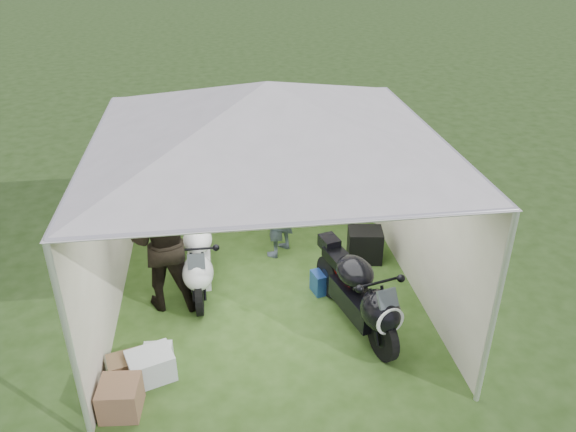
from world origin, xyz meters
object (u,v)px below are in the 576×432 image
(crate_1, at_px, (120,398))
(crate_2, at_px, (158,356))
(canopy_tent, at_px, (267,118))
(person_dark_jacket, at_px, (163,240))
(person_blue_jacket, at_px, (278,203))
(crate_3, at_px, (127,367))
(motorcycle_white, at_px, (199,258))
(paddock_stand, at_px, (327,281))
(crate_0, at_px, (151,366))
(equipment_box, at_px, (365,245))
(motorcycle_black, at_px, (360,293))

(crate_1, relative_size, crate_2, 1.26)
(canopy_tent, xyz_separation_m, crate_1, (-1.75, -1.67, -2.39))
(canopy_tent, relative_size, person_dark_jacket, 2.92)
(person_blue_jacket, relative_size, crate_3, 4.29)
(motorcycle_white, height_order, paddock_stand, motorcycle_white)
(paddock_stand, bearing_deg, crate_3, -152.55)
(crate_2, bearing_deg, crate_0, -107.27)
(motorcycle_white, bearing_deg, crate_2, -107.99)
(person_blue_jacket, bearing_deg, paddock_stand, 64.89)
(canopy_tent, distance_m, crate_1, 3.40)
(canopy_tent, height_order, person_blue_jacket, canopy_tent)
(paddock_stand, distance_m, crate_1, 3.14)
(paddock_stand, height_order, person_dark_jacket, person_dark_jacket)
(canopy_tent, relative_size, motorcycle_white, 3.13)
(paddock_stand, height_order, crate_2, paddock_stand)
(crate_3, bearing_deg, equipment_box, 31.91)
(motorcycle_black, height_order, paddock_stand, motorcycle_black)
(canopy_tent, bearing_deg, person_dark_jacket, 172.31)
(crate_1, bearing_deg, person_blue_jacket, 55.40)
(person_blue_jacket, relative_size, equipment_box, 3.44)
(paddock_stand, bearing_deg, motorcycle_black, -75.11)
(crate_1, height_order, crate_2, crate_1)
(canopy_tent, bearing_deg, crate_1, -136.29)
(motorcycle_white, height_order, crate_1, motorcycle_white)
(canopy_tent, height_order, motorcycle_white, canopy_tent)
(canopy_tent, distance_m, crate_3, 3.22)
(crate_0, distance_m, crate_3, 0.28)
(crate_0, bearing_deg, equipment_box, 34.81)
(paddock_stand, relative_size, equipment_box, 0.83)
(canopy_tent, xyz_separation_m, crate_2, (-1.42, -1.02, -2.46))
(person_blue_jacket, relative_size, crate_1, 4.21)
(canopy_tent, height_order, crate_1, canopy_tent)
(motorcycle_white, relative_size, person_blue_jacket, 1.05)
(person_dark_jacket, xyz_separation_m, crate_3, (-0.41, -1.35, -0.84))
(crate_0, bearing_deg, motorcycle_white, 71.69)
(motorcycle_black, height_order, person_blue_jacket, person_blue_jacket)
(motorcycle_black, distance_m, crate_0, 2.59)
(paddock_stand, xyz_separation_m, crate_1, (-2.55, -1.83, 0.03))
(motorcycle_black, xyz_separation_m, crate_1, (-2.78, -0.99, -0.35))
(person_dark_jacket, xyz_separation_m, crate_2, (-0.08, -1.20, -0.85))
(person_blue_jacket, distance_m, crate_0, 3.09)
(person_dark_jacket, height_order, person_blue_jacket, person_dark_jacket)
(motorcycle_white, xyz_separation_m, paddock_stand, (1.73, -0.28, -0.34))
(paddock_stand, distance_m, person_blue_jacket, 1.40)
(motorcycle_black, bearing_deg, crate_2, 172.86)
(paddock_stand, bearing_deg, crate_2, -151.99)
(motorcycle_white, bearing_deg, paddock_stand, -8.61)
(motorcycle_white, height_order, person_blue_jacket, person_blue_jacket)
(equipment_box, distance_m, crate_3, 3.85)
(equipment_box, bearing_deg, canopy_tent, -150.19)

